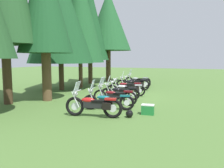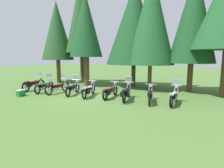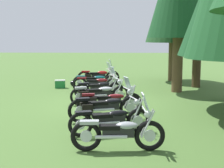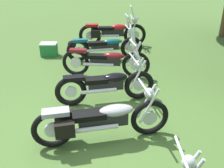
{
  "view_description": "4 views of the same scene",
  "coord_description": "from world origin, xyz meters",
  "px_view_note": "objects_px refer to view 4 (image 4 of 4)",
  "views": [
    {
      "loc": [
        -13.08,
        -4.62,
        2.32
      ],
      "look_at": [
        -1.17,
        0.35,
        0.85
      ],
      "focal_mm": 36.3,
      "sensor_mm": 36.0,
      "label": 1
    },
    {
      "loc": [
        7.61,
        -9.75,
        2.69
      ],
      "look_at": [
        1.36,
        0.51,
        0.87
      ],
      "focal_mm": 29.83,
      "sensor_mm": 36.0,
      "label": 2
    },
    {
      "loc": [
        12.74,
        0.81,
        2.68
      ],
      "look_at": [
        0.9,
        0.41,
        0.95
      ],
      "focal_mm": 52.96,
      "sensor_mm": 36.0,
      "label": 3
    },
    {
      "loc": [
        3.57,
        0.5,
        3.0
      ],
      "look_at": [
        -0.42,
        0.01,
        0.95
      ],
      "focal_mm": 41.85,
      "sensor_mm": 36.0,
      "label": 4
    }
  ],
  "objects_px": {
    "motorcycle_2": "(107,60)",
    "motorcycle_3": "(107,84)",
    "motorcycle_1": "(106,46)",
    "motorcycle_4": "(100,119)",
    "dropped_helmet": "(72,45)",
    "picnic_cooler": "(49,49)",
    "motorcycle_0": "(112,32)"
  },
  "relations": [
    {
      "from": "motorcycle_2",
      "to": "motorcycle_3",
      "type": "height_order",
      "value": "motorcycle_2"
    },
    {
      "from": "motorcycle_1",
      "to": "motorcycle_2",
      "type": "xyz_separation_m",
      "value": [
        1.21,
        0.18,
        0.03
      ]
    },
    {
      "from": "motorcycle_1",
      "to": "motorcycle_2",
      "type": "relative_size",
      "value": 0.98
    },
    {
      "from": "motorcycle_4",
      "to": "dropped_helmet",
      "type": "distance_m",
      "value": 5.06
    },
    {
      "from": "motorcycle_2",
      "to": "motorcycle_4",
      "type": "relative_size",
      "value": 1.01
    },
    {
      "from": "picnic_cooler",
      "to": "dropped_helmet",
      "type": "xyz_separation_m",
      "value": [
        -0.74,
        0.55,
        -0.07
      ]
    },
    {
      "from": "dropped_helmet",
      "to": "motorcycle_4",
      "type": "bearing_deg",
      "value": 20.34
    },
    {
      "from": "picnic_cooler",
      "to": "dropped_helmet",
      "type": "distance_m",
      "value": 0.93
    },
    {
      "from": "motorcycle_2",
      "to": "picnic_cooler",
      "type": "bearing_deg",
      "value": 145.73
    },
    {
      "from": "motorcycle_4",
      "to": "motorcycle_1",
      "type": "bearing_deg",
      "value": 77.57
    },
    {
      "from": "motorcycle_1",
      "to": "motorcycle_4",
      "type": "height_order",
      "value": "motorcycle_1"
    },
    {
      "from": "motorcycle_2",
      "to": "dropped_helmet",
      "type": "height_order",
      "value": "motorcycle_2"
    },
    {
      "from": "motorcycle_1",
      "to": "motorcycle_4",
      "type": "distance_m",
      "value": 3.89
    },
    {
      "from": "motorcycle_4",
      "to": "picnic_cooler",
      "type": "height_order",
      "value": "motorcycle_4"
    },
    {
      "from": "picnic_cooler",
      "to": "motorcycle_4",
      "type": "bearing_deg",
      "value": 30.03
    },
    {
      "from": "picnic_cooler",
      "to": "dropped_helmet",
      "type": "height_order",
      "value": "picnic_cooler"
    },
    {
      "from": "motorcycle_0",
      "to": "motorcycle_3",
      "type": "relative_size",
      "value": 1.1
    },
    {
      "from": "dropped_helmet",
      "to": "motorcycle_1",
      "type": "bearing_deg",
      "value": 56.77
    },
    {
      "from": "motorcycle_3",
      "to": "picnic_cooler",
      "type": "bearing_deg",
      "value": 112.13
    },
    {
      "from": "motorcycle_2",
      "to": "motorcycle_3",
      "type": "relative_size",
      "value": 1.1
    },
    {
      "from": "motorcycle_1",
      "to": "dropped_helmet",
      "type": "distance_m",
      "value": 1.6
    },
    {
      "from": "motorcycle_2",
      "to": "motorcycle_3",
      "type": "bearing_deg",
      "value": -83.13
    },
    {
      "from": "motorcycle_1",
      "to": "picnic_cooler",
      "type": "distance_m",
      "value": 1.89
    },
    {
      "from": "motorcycle_1",
      "to": "motorcycle_4",
      "type": "xyz_separation_m",
      "value": [
        3.87,
        0.44,
        0.01
      ]
    },
    {
      "from": "motorcycle_1",
      "to": "motorcycle_3",
      "type": "distance_m",
      "value": 2.55
    },
    {
      "from": "motorcycle_1",
      "to": "motorcycle_3",
      "type": "height_order",
      "value": "motorcycle_1"
    },
    {
      "from": "picnic_cooler",
      "to": "motorcycle_3",
      "type": "bearing_deg",
      "value": 40.29
    },
    {
      "from": "motorcycle_1",
      "to": "picnic_cooler",
      "type": "xyz_separation_m",
      "value": [
        -0.12,
        -1.87,
        -0.23
      ]
    },
    {
      "from": "motorcycle_0",
      "to": "motorcycle_3",
      "type": "distance_m",
      "value": 3.87
    },
    {
      "from": "motorcycle_0",
      "to": "motorcycle_4",
      "type": "xyz_separation_m",
      "value": [
        5.2,
        0.43,
        -0.04
      ]
    },
    {
      "from": "motorcycle_2",
      "to": "dropped_helmet",
      "type": "bearing_deg",
      "value": 124.59
    },
    {
      "from": "motorcycle_0",
      "to": "motorcycle_3",
      "type": "height_order",
      "value": "motorcycle_0"
    }
  ]
}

